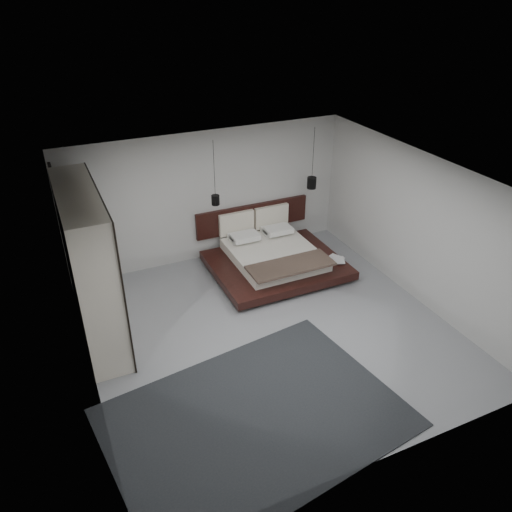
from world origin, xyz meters
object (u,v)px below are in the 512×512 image
pendant_left (215,200)px  bed (273,257)px  pendant_right (312,183)px  rug (256,418)px  lattice_screen (65,239)px  wardrobe (90,266)px

pendant_left → bed: bearing=-20.4°
pendant_right → rug: 5.34m
lattice_screen → wardrobe: wardrobe is taller
lattice_screen → rug: size_ratio=0.65×
bed → rug: bed is taller
lattice_screen → pendant_right: bearing=-1.5°
wardrobe → rug: (1.64, -2.94, -1.30)m
wardrobe → rug: bearing=-60.8°
wardrobe → pendant_left: bearing=22.5°
pendant_left → pendant_right: same height
bed → pendant_right: bearing=20.4°
pendant_left → rug: pendant_left is taller
pendant_right → rug: bearing=-127.9°
pendant_right → wardrobe: (-4.77, -1.08, -0.31)m
lattice_screen → rug: lattice_screen is taller
lattice_screen → pendant_left: (2.85, -0.13, 0.31)m
rug → pendant_right: bearing=52.1°
wardrobe → rug: 3.61m
lattice_screen → bed: lattice_screen is taller
pendant_left → wardrobe: (-2.60, -1.08, -0.30)m
wardrobe → rug: size_ratio=0.66×
rug → wardrobe: bearing=119.2°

